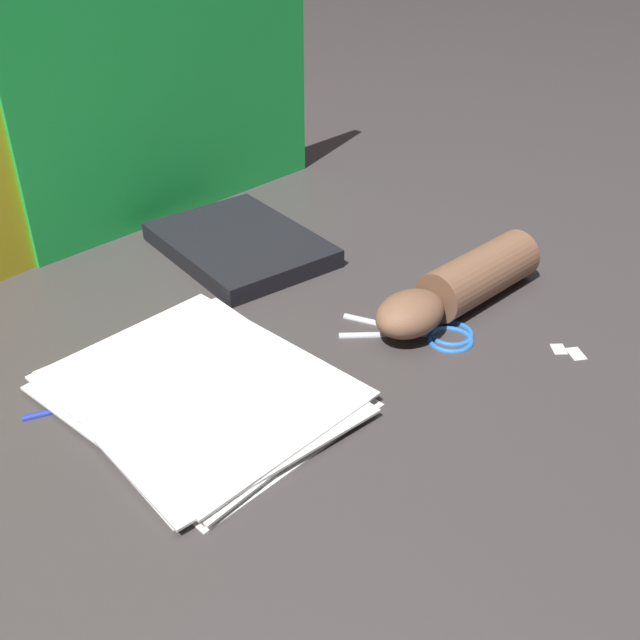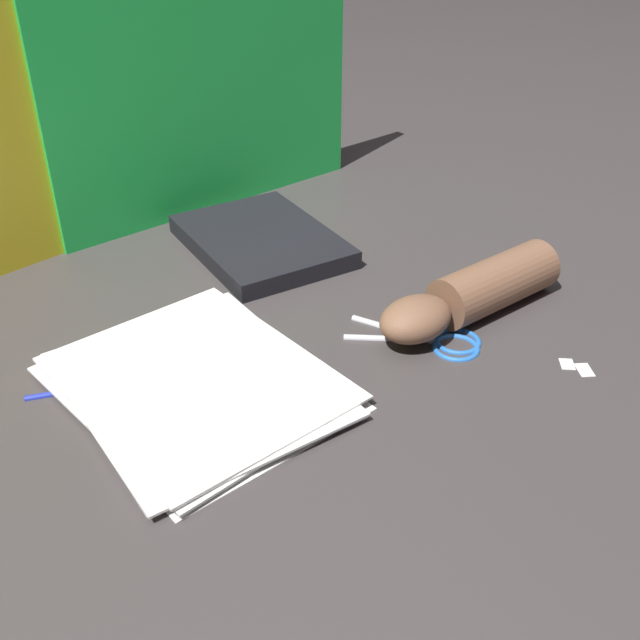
% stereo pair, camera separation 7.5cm
% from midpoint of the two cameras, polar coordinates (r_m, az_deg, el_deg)
% --- Properties ---
extents(ground_plane, '(6.00, 6.00, 0.00)m').
position_cam_midpoint_polar(ground_plane, '(0.88, -6.37, -3.14)').
color(ground_plane, '#3D3838').
extents(backdrop_panel_center, '(0.54, 0.02, 0.42)m').
position_cam_midpoint_polar(backdrop_panel_center, '(1.20, -13.01, 17.33)').
color(backdrop_panel_center, green).
rests_on(backdrop_panel_center, ground_plane).
extents(paper_stack, '(0.28, 0.34, 0.02)m').
position_cam_midpoint_polar(paper_stack, '(0.83, -11.64, -5.40)').
color(paper_stack, white).
rests_on(paper_stack, ground_plane).
extents(book_closed, '(0.23, 0.28, 0.03)m').
position_cam_midpoint_polar(book_closed, '(1.11, -8.06, 5.67)').
color(book_closed, black).
rests_on(book_closed, ground_plane).
extents(scissors, '(0.14, 0.17, 0.01)m').
position_cam_midpoint_polar(scissors, '(0.92, 6.25, -0.99)').
color(scissors, silver).
rests_on(scissors, ground_plane).
extents(hand_forearm, '(0.28, 0.08, 0.07)m').
position_cam_midpoint_polar(hand_forearm, '(0.97, 8.45, 2.55)').
color(hand_forearm, brown).
rests_on(hand_forearm, ground_plane).
extents(paper_scrap_near, '(0.03, 0.03, 0.00)m').
position_cam_midpoint_polar(paper_scrap_near, '(0.92, 16.76, -2.53)').
color(paper_scrap_near, white).
rests_on(paper_scrap_near, ground_plane).
extents(paper_scrap_mid, '(0.03, 0.03, 0.00)m').
position_cam_midpoint_polar(paper_scrap_mid, '(0.93, 15.55, -2.20)').
color(paper_scrap_mid, white).
rests_on(paper_scrap_mid, ground_plane).
extents(pen, '(0.12, 0.06, 0.01)m').
position_cam_midpoint_polar(pen, '(0.86, -19.99, -5.97)').
color(pen, '#2333B2').
rests_on(pen, ground_plane).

